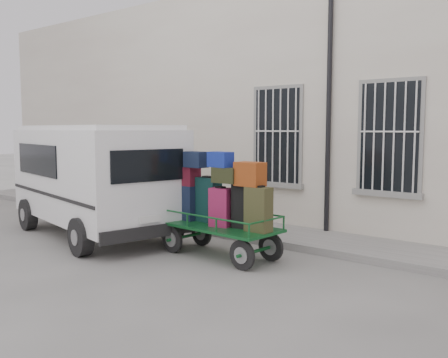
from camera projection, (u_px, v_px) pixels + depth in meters
ground at (209, 256)px, 9.49m from camera, size 80.00×80.00×0.00m
building at (341, 107)px, 13.44m from camera, size 24.00×5.15×6.00m
sidewalk at (273, 234)px, 11.19m from camera, size 24.00×1.70×0.15m
luggage_cart at (221, 204)px, 9.36m from camera, size 2.78×1.21×1.99m
van at (94, 173)px, 11.23m from camera, size 5.26×3.08×2.49m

